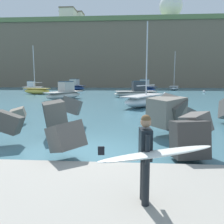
% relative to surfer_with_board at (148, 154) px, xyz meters
% --- Properties ---
extents(ground_plane, '(400.00, 400.00, 0.00)m').
position_rel_surfer_with_board_xyz_m(ground_plane, '(-1.99, 4.11, -1.28)').
color(ground_plane, '#42707F').
extents(walkway_path, '(48.00, 4.40, 0.24)m').
position_rel_surfer_with_board_xyz_m(walkway_path, '(-1.99, 0.11, -1.16)').
color(walkway_path, '#9E998E').
rests_on(walkway_path, ground).
extents(breakwater_jetty, '(31.52, 8.36, 2.43)m').
position_rel_surfer_with_board_xyz_m(breakwater_jetty, '(-1.90, 5.81, -0.25)').
color(breakwater_jetty, '#4C4944').
rests_on(breakwater_jetty, ground).
extents(surfer_with_board, '(2.11, 1.23, 1.78)m').
position_rel_surfer_with_board_xyz_m(surfer_with_board, '(0.00, 0.00, 0.00)').
color(surfer_with_board, black).
rests_on(surfer_with_board, walkway_path).
extents(boat_near_left, '(3.21, 6.23, 8.22)m').
position_rel_surfer_with_board_xyz_m(boat_near_left, '(9.40, 48.51, -0.78)').
color(boat_near_left, white).
rests_on(boat_near_left, ground).
extents(boat_near_centre, '(4.89, 2.71, 7.75)m').
position_rel_surfer_with_board_xyz_m(boat_near_centre, '(-15.43, 33.45, -0.70)').
color(boat_near_centre, '#EAC64C').
rests_on(boat_near_centre, ground).
extents(boat_near_right, '(6.41, 3.42, 2.27)m').
position_rel_surfer_with_board_xyz_m(boat_near_right, '(0.63, 29.00, -0.59)').
color(boat_near_right, beige).
rests_on(boat_near_right, ground).
extents(boat_mid_left, '(4.49, 4.29, 2.43)m').
position_rel_surfer_with_board_xyz_m(boat_mid_left, '(2.63, 39.76, -0.51)').
color(boat_mid_left, navy).
rests_on(boat_mid_left, ground).
extents(boat_mid_centre, '(4.80, 6.34, 7.81)m').
position_rel_surfer_with_board_xyz_m(boat_mid_centre, '(1.01, 18.05, -0.68)').
color(boat_mid_centre, white).
rests_on(boat_mid_centre, ground).
extents(boat_mid_right, '(4.42, 5.93, 2.27)m').
position_rel_surfer_with_board_xyz_m(boat_mid_right, '(-8.36, 24.52, -0.56)').
color(boat_mid_right, beige).
rests_on(boat_mid_right, ground).
extents(boat_far_left, '(4.21, 1.96, 2.04)m').
position_rel_surfer_with_board_xyz_m(boat_far_left, '(-19.99, 42.73, -0.65)').
color(boat_far_left, white).
rests_on(boat_far_left, ground).
extents(boat_far_centre, '(6.07, 4.21, 2.44)m').
position_rel_surfer_with_board_xyz_m(boat_far_centre, '(-12.23, 45.45, -0.52)').
color(boat_far_centre, navy).
rests_on(boat_far_centre, ground).
extents(mooring_buoy_inner, '(0.44, 0.44, 0.44)m').
position_rel_surfer_with_board_xyz_m(mooring_buoy_inner, '(12.79, 38.50, -1.06)').
color(mooring_buoy_inner, silver).
rests_on(mooring_buoy_inner, ground).
extents(mooring_buoy_middle, '(0.44, 0.44, 0.44)m').
position_rel_surfer_with_board_xyz_m(mooring_buoy_middle, '(5.08, 32.46, -1.06)').
color(mooring_buoy_middle, silver).
rests_on(mooring_buoy_middle, ground).
extents(headland_bluff, '(102.65, 31.52, 18.48)m').
position_rel_surfer_with_board_xyz_m(headland_bluff, '(-5.06, 75.04, 7.99)').
color(headland_bluff, '#756651').
rests_on(headland_bluff, ground).
extents(radar_dome, '(7.22, 7.22, 10.16)m').
position_rel_surfer_with_board_xyz_m(radar_dome, '(12.50, 75.79, 23.05)').
color(radar_dome, silver).
rests_on(radar_dome, headland_bluff).
extents(station_building_west, '(4.64, 7.23, 5.63)m').
position_rel_surfer_with_board_xyz_m(station_building_west, '(-19.85, 73.94, 20.03)').
color(station_building_west, silver).
rests_on(station_building_west, headland_bluff).
extents(station_building_central, '(7.80, 5.19, 6.04)m').
position_rel_surfer_with_board_xyz_m(station_building_central, '(-20.09, 79.31, 20.24)').
color(station_building_central, silver).
rests_on(station_building_central, headland_bluff).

